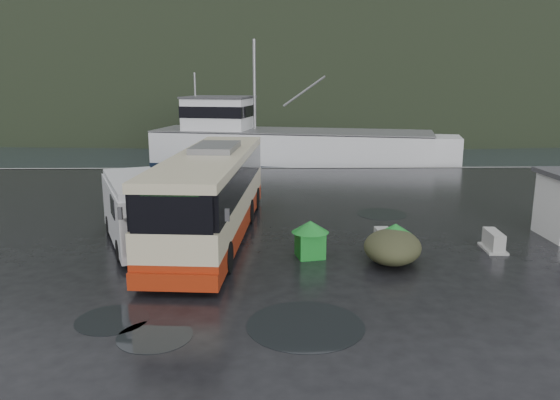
{
  "coord_description": "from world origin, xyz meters",
  "views": [
    {
      "loc": [
        -1.21,
        -19.99,
        6.55
      ],
      "look_at": [
        -0.81,
        1.6,
        1.7
      ],
      "focal_mm": 35.0,
      "sensor_mm": 36.0,
      "label": 1
    }
  ],
  "objects_px": {
    "dome_tent": "(392,262)",
    "jersey_barrier_a": "(385,254)",
    "jersey_barrier_b": "(493,250)",
    "coach_bus": "(213,236)",
    "white_van": "(140,244)",
    "waste_bin_left": "(310,257)",
    "fishing_trawler": "(291,154)",
    "waste_bin_right": "(394,257)"
  },
  "relations": [
    {
      "from": "dome_tent",
      "to": "jersey_barrier_a",
      "type": "relative_size",
      "value": 1.65
    },
    {
      "from": "dome_tent",
      "to": "jersey_barrier_b",
      "type": "distance_m",
      "value": 4.45
    },
    {
      "from": "coach_bus",
      "to": "jersey_barrier_b",
      "type": "xyz_separation_m",
      "value": [
        11.1,
        -2.11,
        0.0
      ]
    },
    {
      "from": "coach_bus",
      "to": "white_van",
      "type": "distance_m",
      "value": 3.04
    },
    {
      "from": "waste_bin_left",
      "to": "jersey_barrier_a",
      "type": "xyz_separation_m",
      "value": [
        2.89,
        0.27,
        0.0
      ]
    },
    {
      "from": "coach_bus",
      "to": "white_van",
      "type": "relative_size",
      "value": 2.08
    },
    {
      "from": "waste_bin_left",
      "to": "fishing_trawler",
      "type": "distance_m",
      "value": 27.93
    },
    {
      "from": "white_van",
      "to": "jersey_barrier_a",
      "type": "distance_m",
      "value": 9.77
    },
    {
      "from": "jersey_barrier_b",
      "to": "waste_bin_right",
      "type": "bearing_deg",
      "value": -169.15
    },
    {
      "from": "jersey_barrier_a",
      "to": "white_van",
      "type": "bearing_deg",
      "value": 171.06
    },
    {
      "from": "waste_bin_left",
      "to": "jersey_barrier_b",
      "type": "bearing_deg",
      "value": 5.77
    },
    {
      "from": "white_van",
      "to": "dome_tent",
      "type": "height_order",
      "value": "white_van"
    },
    {
      "from": "jersey_barrier_b",
      "to": "waste_bin_left",
      "type": "bearing_deg",
      "value": -174.23
    },
    {
      "from": "waste_bin_left",
      "to": "fishing_trawler",
      "type": "height_order",
      "value": "fishing_trawler"
    },
    {
      "from": "fishing_trawler",
      "to": "white_van",
      "type": "bearing_deg",
      "value": -92.31
    },
    {
      "from": "jersey_barrier_a",
      "to": "jersey_barrier_b",
      "type": "bearing_deg",
      "value": 6.09
    },
    {
      "from": "dome_tent",
      "to": "fishing_trawler",
      "type": "distance_m",
      "value": 28.65
    },
    {
      "from": "jersey_barrier_a",
      "to": "dome_tent",
      "type": "bearing_deg",
      "value": -86.42
    },
    {
      "from": "waste_bin_right",
      "to": "coach_bus",
      "type": "bearing_deg",
      "value": 157.82
    },
    {
      "from": "jersey_barrier_a",
      "to": "fishing_trawler",
      "type": "relative_size",
      "value": 0.06
    },
    {
      "from": "white_van",
      "to": "waste_bin_right",
      "type": "bearing_deg",
      "value": -31.87
    },
    {
      "from": "white_van",
      "to": "jersey_barrier_b",
      "type": "xyz_separation_m",
      "value": [
        13.96,
        -1.06,
        0.0
      ]
    },
    {
      "from": "waste_bin_left",
      "to": "dome_tent",
      "type": "xyz_separation_m",
      "value": [
        2.95,
        -0.6,
        0.0
      ]
    },
    {
      "from": "dome_tent",
      "to": "waste_bin_right",
      "type": "bearing_deg",
      "value": 69.15
    },
    {
      "from": "waste_bin_left",
      "to": "fishing_trawler",
      "type": "bearing_deg",
      "value": 89.24
    },
    {
      "from": "white_van",
      "to": "dome_tent",
      "type": "distance_m",
      "value": 10.0
    },
    {
      "from": "white_van",
      "to": "jersey_barrier_a",
      "type": "relative_size",
      "value": 3.67
    },
    {
      "from": "coach_bus",
      "to": "waste_bin_right",
      "type": "bearing_deg",
      "value": -17.58
    },
    {
      "from": "coach_bus",
      "to": "jersey_barrier_b",
      "type": "bearing_deg",
      "value": -6.16
    },
    {
      "from": "white_van",
      "to": "jersey_barrier_b",
      "type": "distance_m",
      "value": 14.0
    },
    {
      "from": "coach_bus",
      "to": "waste_bin_left",
      "type": "bearing_deg",
      "value": -31.38
    },
    {
      "from": "waste_bin_left",
      "to": "dome_tent",
      "type": "distance_m",
      "value": 3.01
    },
    {
      "from": "waste_bin_right",
      "to": "jersey_barrier_b",
      "type": "xyz_separation_m",
      "value": [
        4.03,
        0.77,
        0.0
      ]
    },
    {
      "from": "dome_tent",
      "to": "jersey_barrier_b",
      "type": "height_order",
      "value": "dome_tent"
    },
    {
      "from": "jersey_barrier_a",
      "to": "jersey_barrier_b",
      "type": "height_order",
      "value": "jersey_barrier_a"
    },
    {
      "from": "waste_bin_left",
      "to": "dome_tent",
      "type": "height_order",
      "value": "waste_bin_left"
    },
    {
      "from": "jersey_barrier_a",
      "to": "jersey_barrier_b",
      "type": "relative_size",
      "value": 1.18
    },
    {
      "from": "white_van",
      "to": "waste_bin_left",
      "type": "height_order",
      "value": "white_van"
    },
    {
      "from": "waste_bin_right",
      "to": "white_van",
      "type": "bearing_deg",
      "value": 169.53
    },
    {
      "from": "coach_bus",
      "to": "waste_bin_left",
      "type": "xyz_separation_m",
      "value": [
        3.91,
        -2.84,
        0.0
      ]
    },
    {
      "from": "dome_tent",
      "to": "jersey_barrier_a",
      "type": "xyz_separation_m",
      "value": [
        -0.05,
        0.87,
        0.0
      ]
    },
    {
      "from": "dome_tent",
      "to": "white_van",
      "type": "bearing_deg",
      "value": 166.18
    }
  ]
}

